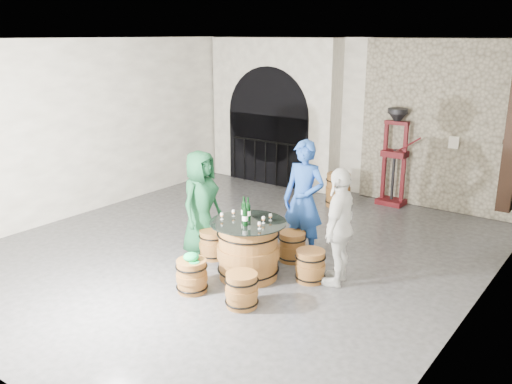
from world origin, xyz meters
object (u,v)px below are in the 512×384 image
Objects in this scene: corking_press at (395,150)px; person_blue at (304,200)px; barrel_stool_near_right at (242,290)px; wine_bottle_center at (245,216)px; barrel_table at (248,250)px; wine_bottle_right at (248,211)px; barrel_stool_left at (213,244)px; barrel_stool_near_left at (192,276)px; side_barrel at (338,190)px; barrel_stool_right at (310,266)px; barrel_stool_far at (292,247)px; wine_bottle_left at (244,210)px; person_white at (339,227)px; person_green at (201,202)px.

person_blue is at bearing -89.40° from corking_press.
wine_bottle_center is (-0.40, 0.60, 0.72)m from barrel_stool_near_right.
corking_press is at bearing 86.41° from barrel_table.
wine_bottle_right is at bearing -92.94° from corking_press.
corking_press is (1.11, 4.16, 0.89)m from barrel_stool_left.
barrel_stool_left is at bearing 158.35° from wine_bottle_center.
side_barrel is (-0.20, 4.42, 0.11)m from barrel_stool_near_left.
barrel_stool_near_right is 4.46m from side_barrel.
side_barrel reaches higher than barrel_stool_right.
wine_bottle_center and wine_bottle_right have the same top height.
person_blue reaches higher than wine_bottle_center.
barrel_table is 2.39× the size of barrel_stool_far.
barrel_stool_far is at bearing 31.60° from barrel_stool_left.
barrel_stool_near_right is at bearing -54.34° from wine_bottle_left.
side_barrel is (-0.41, 3.56, -0.62)m from wine_bottle_left.
wine_bottle_right is at bearing -3.12° from wine_bottle_left.
side_barrel is (-0.48, 3.56, -0.62)m from wine_bottle_right.
wine_bottle_right is (-0.23, -0.78, 0.72)m from barrel_stool_far.
wine_bottle_right reaches higher than barrel_stool_left.
side_barrel is at bearing 98.83° from wine_bottle_center.
person_white is (1.42, 1.37, 0.59)m from barrel_stool_near_left.
barrel_stool_left and barrel_stool_far have the same top height.
wine_bottle_right is at bearing -108.42° from person_blue.
person_green is (-0.80, 1.09, 0.59)m from barrel_stool_near_left.
barrel_stool_near_left is at bearing -149.18° from person_green.
person_white is (1.09, 0.57, 0.41)m from barrel_table.
corking_press is at bearing -24.31° from person_green.
barrel_stool_near_right is 1.36× the size of wine_bottle_left.
wine_bottle_left is at bearing -112.23° from person_blue.
side_barrel is at bearing 102.72° from barrel_stool_near_right.
barrel_stool_right is at bearing 22.85° from wine_bottle_right.
barrel_table is 3.66m from side_barrel.
person_white reaches higher than wine_bottle_left.
barrel_stool_left is at bearing 116.58° from barrel_stool_near_left.
barrel_stool_far and barrel_stool_near_left have the same top height.
barrel_stool_near_right is 5.19m from corking_press.
wine_bottle_left is at bearing -111.24° from barrel_stool_far.
barrel_stool_left is 1.61m from barrel_stool_right.
wine_bottle_left is 0.26m from wine_bottle_center.
person_green is 1.00× the size of person_white.
barrel_table is 0.88m from barrel_stool_left.
person_green reaches higher than barrel_stool_near_left.
person_white reaches higher than person_green.
side_barrel is at bearing -163.15° from person_white.
wine_bottle_right is at bearing 116.87° from wine_bottle_center.
wine_bottle_left is (0.21, 0.86, 0.72)m from barrel_stool_near_left.
wine_bottle_left is 4.33m from corking_press.
wine_bottle_center is at bearing -115.34° from person_green.
corking_press reaches higher than wine_bottle_left.
person_white is 1.26m from wine_bottle_center.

